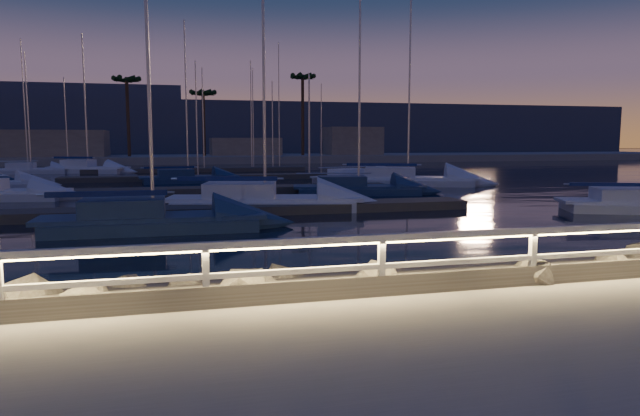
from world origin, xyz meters
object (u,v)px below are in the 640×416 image
Objects in this scene: guard_rail at (322,254)px; sailboat_l at (357,177)px; sailboat_g at (355,188)px; sailboat_n at (29,169)px; sailboat_b at (147,219)px; sailboat_m at (86,168)px; sailboat_h at (404,179)px; sailboat_c at (260,200)px; sailboat_k at (186,178)px.

guard_rail is 3.38× the size of sailboat_l.
sailboat_g is 1.14× the size of sailboat_n.
sailboat_l is (14.77, 20.80, -0.05)m from sailboat_b.
guard_rail is 3.26× the size of sailboat_m.
sailboat_h is at bearing -76.79° from sailboat_l.
sailboat_c is at bearing -114.25° from sailboat_h.
sailboat_h is 1.27× the size of sailboat_l.
sailboat_h is 16.43m from sailboat_k.
sailboat_n is at bearing 108.32° from sailboat_b.
sailboat_h is at bearing 56.94° from sailboat_c.
guard_rail is 34.76m from sailboat_l.
sailboat_c is 1.17× the size of sailboat_g.
sailboat_n is (-5.15, 0.11, -0.07)m from sailboat_m.
sailboat_b is 23.38m from sailboat_k.
sailboat_g is at bearing -49.95° from sailboat_n.
guard_rail is at bearing -93.30° from sailboat_h.
sailboat_c reaches higher than sailboat_l.
sailboat_n is (-15.75, 51.00, -0.97)m from guard_rail.
sailboat_m is (-12.13, 33.56, 0.01)m from sailboat_c.
guard_rail is at bearing -93.31° from sailboat_k.
sailboat_g is 36.63m from sailboat_n.
sailboat_k is 0.90× the size of sailboat_m.
sailboat_k is 18.07m from sailboat_m.
sailboat_c is 16.86m from sailboat_h.
sailboat_m reaches higher than sailboat_n.
sailboat_c reaches higher than sailboat_b.
sailboat_k is 0.93× the size of sailboat_l.
guard_rail is at bearing -81.84° from sailboat_c.
sailboat_m is 1.17× the size of sailboat_n.
sailboat_g is 33.41m from sailboat_m.
sailboat_l reaches higher than sailboat_k.
sailboat_m is (-7.27, 38.88, 0.03)m from sailboat_b.
sailboat_n is at bearing 126.73° from sailboat_k.
sailboat_k is (-2.97, 17.98, -0.07)m from sailboat_c.
sailboat_n is (-27.18, 18.19, 0.01)m from sailboat_l.
sailboat_l is at bearing 55.29° from sailboat_b.
sailboat_g is 8.00m from sailboat_h.
guard_rail is 51.99m from sailboat_m.
sailboat_g is at bearing -32.76° from sailboat_m.
sailboat_l is at bearing 142.91° from sailboat_h.
sailboat_g is at bearing 70.66° from guard_rail.
sailboat_c reaches higher than guard_rail.
sailboat_c is at bearing 48.22° from sailboat_b.
guard_rail is 2.88× the size of sailboat_c.
sailboat_l is 0.96× the size of sailboat_m.
sailboat_b is (-3.33, 12.00, -0.93)m from guard_rail.
sailboat_k reaches higher than sailboat_n.
sailboat_l is at bearing 70.63° from sailboat_c.
sailboat_l is at bearing 70.78° from guard_rail.
sailboat_m is at bearing 122.97° from sailboat_l.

